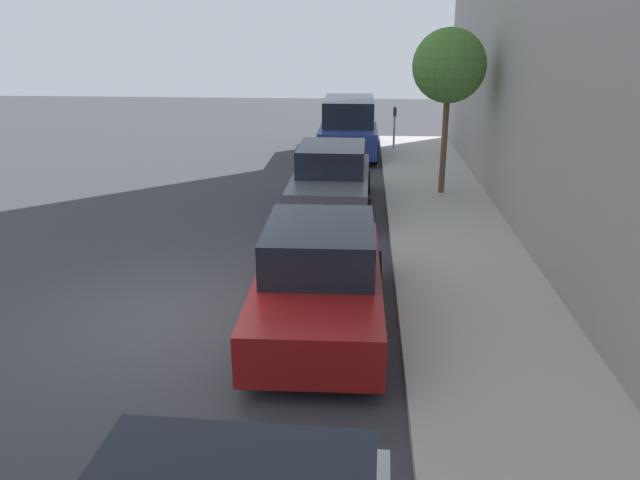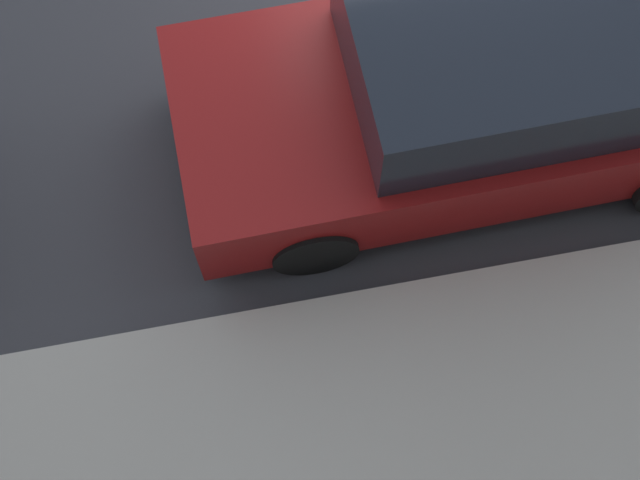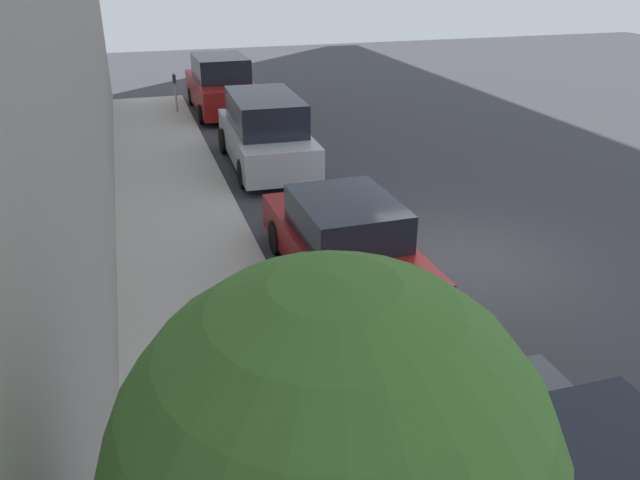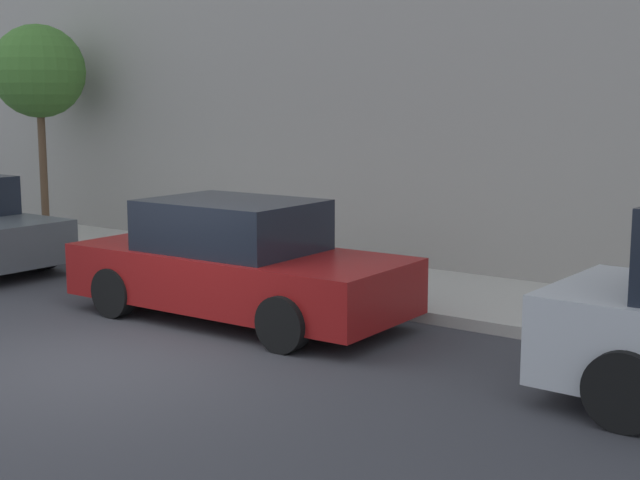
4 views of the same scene
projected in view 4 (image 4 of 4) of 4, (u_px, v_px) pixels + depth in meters
ground_plane at (104, 363)px, 9.58m from camera, size 60.00×60.00×0.00m
sidewalk at (352, 282)px, 13.41m from camera, size 2.61×32.00×0.15m
parked_sedan_third at (237, 264)px, 11.36m from camera, size 1.92×4.53×1.54m
street_tree at (39, 72)px, 17.34m from camera, size 1.81×1.81×4.09m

